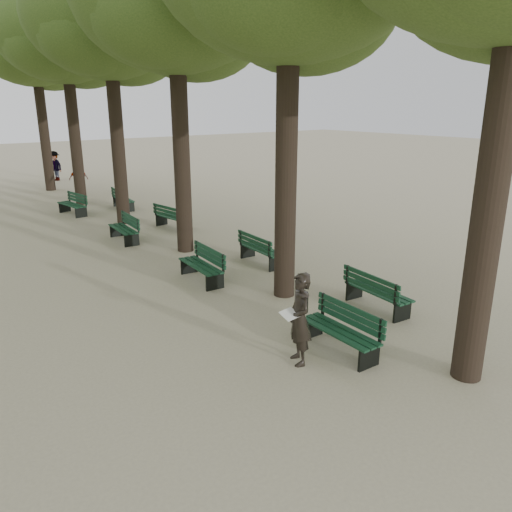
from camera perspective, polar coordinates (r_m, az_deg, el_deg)
ground at (r=9.88m, az=8.03°, el=-11.42°), size 120.00×120.00×0.00m
tree_central_3 at (r=20.73m, az=-16.60°, el=24.71°), size 6.00×6.00×9.95m
tree_central_4 at (r=25.39m, az=-21.10°, el=22.79°), size 6.00×6.00×9.95m
tree_central_5 at (r=30.16m, az=-24.12°, el=21.40°), size 6.00×6.00×9.95m
bench_left_0 at (r=10.01m, az=9.48°, el=-9.34°), size 0.65×1.82×0.92m
bench_left_1 at (r=13.71m, az=-6.26°, el=-1.78°), size 0.73×1.84×0.92m
bench_left_2 at (r=18.17m, az=-14.86°, el=2.48°), size 0.71×1.84×0.92m
bench_left_3 at (r=23.22m, az=-20.23°, el=5.11°), size 0.80×1.86×0.92m
bench_right_0 at (r=12.14m, az=13.69°, el=-4.73°), size 0.75×1.85×0.92m
bench_right_1 at (r=15.10m, az=0.66°, el=0.12°), size 0.70×1.84×0.92m
bench_right_2 at (r=19.62m, az=-9.45°, el=3.89°), size 0.79×1.86×0.92m
bench_right_3 at (r=23.80m, az=-14.89°, el=5.87°), size 0.78×1.86×0.92m
man_with_map at (r=9.27m, az=5.01°, el=-7.18°), size 0.73×0.79×1.78m
pedestrian_c at (r=28.19m, az=-19.61°, el=8.29°), size 0.99×0.40×1.65m
pedestrian_b at (r=33.92m, az=-22.00°, el=9.52°), size 0.73×1.23×1.82m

